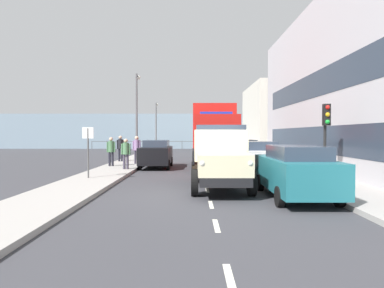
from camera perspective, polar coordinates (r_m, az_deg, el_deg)
The scene contains 22 objects.
ground_plane at distance 24.24m, azimuth 1.44°, elevation -3.27°, with size 80.00×80.00×0.00m, color #38383D.
sidewalk_left at distance 24.84m, azimuth 12.96°, elevation -3.02°, with size 2.39×42.63×0.15m, color #9E9993.
sidewalk_right at distance 24.63m, azimuth -10.19°, elevation -3.05°, with size 2.39×42.63×0.15m, color #9E9993.
road_centreline_markings at distance 23.13m, azimuth 1.50°, elevation -3.50°, with size 0.12×37.76×0.01m.
building_far_block at distance 41.38m, azimuth 15.75°, elevation 4.07°, with size 8.79×11.92×7.72m.
sea_horizon at distance 48.46m, azimuth 0.81°, elevation 2.17°, with size 80.00×0.80×5.00m, color gray.
seawall_railing at distance 44.87m, azimuth 0.86°, elevation 0.18°, with size 28.08×0.08×1.20m.
truck_vintage_cream at distance 12.76m, azimuth 4.76°, elevation -2.44°, with size 2.17×5.64×2.43m.
lorry_cargo_red at distance 21.20m, azimuth 3.55°, elevation 1.63°, with size 2.58×8.20×3.87m.
car_teal_kerbside_near at distance 11.57m, azimuth 17.02°, elevation -4.34°, with size 1.90×4.47×1.72m.
car_white_kerbside_1 at distance 17.82m, azimuth 10.99°, elevation -2.21°, with size 1.93×3.99×1.72m.
car_silver_kerbside_2 at distance 22.81m, azimuth 8.61°, elevation -1.35°, with size 1.90×4.01×1.72m.
car_black_oppositeside_0 at distance 21.06m, azimuth -6.03°, elevation -1.59°, with size 1.86×4.04×1.72m.
pedestrian_with_bag at distance 19.14m, azimuth -11.10°, elevation -1.20°, with size 0.53×0.34×1.69m.
pedestrian_strolling at distance 21.12m, azimuth -13.49°, elevation -0.83°, with size 0.53×0.34×1.75m.
pedestrian_by_lamp at distance 22.45m, azimuth -9.32°, elevation -0.57°, with size 0.53×0.34×1.81m.
pedestrian_couple_a at distance 24.69m, azimuth -11.98°, elevation -0.35°, with size 0.53×0.34×1.83m.
pedestrian_in_dark_coat at distance 27.25m, azimuth -9.20°, elevation -0.29°, with size 0.53×0.34×1.73m.
traffic_light_near at distance 15.21m, azimuth 21.66°, elevation 2.99°, with size 0.28×0.41×3.20m.
lamp_post_promenade at distance 26.38m, azimuth -9.27°, elevation 5.90°, with size 0.32×1.14×6.55m.
lamp_post_far at distance 39.02m, azimuth -6.06°, elevation 3.76°, with size 0.32×1.14×5.53m.
street_sign at distance 15.68m, azimuth -17.12°, elevation 0.10°, with size 0.50×0.07×2.25m.
Camera 1 is at (0.53, 11.66, 2.10)m, focal length 31.64 mm.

